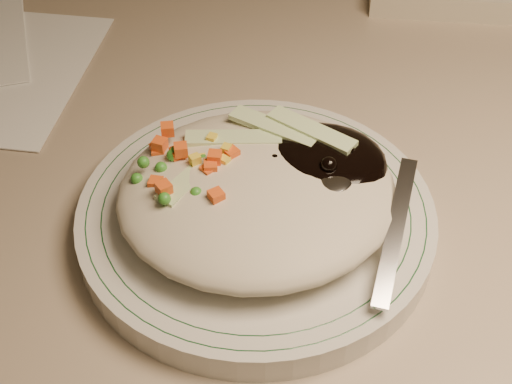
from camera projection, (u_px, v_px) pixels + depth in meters
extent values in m
cube|color=gray|center=(307.00, 110.00, 0.65)|extent=(1.40, 0.70, 0.04)
cylinder|color=silver|center=(256.00, 218.00, 0.51)|extent=(0.25, 0.25, 0.02)
torus|color=#144723|center=(256.00, 208.00, 0.50)|extent=(0.24, 0.24, 0.00)
torus|color=#144723|center=(256.00, 208.00, 0.50)|extent=(0.22, 0.22, 0.00)
ellipsoid|color=#C0B69B|center=(257.00, 193.00, 0.49)|extent=(0.19, 0.18, 0.04)
ellipsoid|color=black|center=(317.00, 165.00, 0.50)|extent=(0.10, 0.09, 0.03)
ellipsoid|color=orange|center=(188.00, 179.00, 0.49)|extent=(0.08, 0.08, 0.02)
sphere|color=black|center=(274.00, 162.00, 0.49)|extent=(0.01, 0.01, 0.01)
sphere|color=black|center=(313.00, 151.00, 0.50)|extent=(0.01, 0.01, 0.01)
sphere|color=black|center=(348.00, 150.00, 0.49)|extent=(0.01, 0.01, 0.01)
sphere|color=black|center=(333.00, 145.00, 0.50)|extent=(0.01, 0.01, 0.01)
sphere|color=black|center=(329.00, 165.00, 0.48)|extent=(0.01, 0.01, 0.01)
sphere|color=black|center=(312.00, 158.00, 0.49)|extent=(0.01, 0.01, 0.01)
sphere|color=black|center=(324.00, 146.00, 0.50)|extent=(0.01, 0.01, 0.01)
cube|color=#E65319|center=(181.00, 150.00, 0.48)|extent=(0.01, 0.01, 0.01)
cube|color=#E65319|center=(208.00, 180.00, 0.48)|extent=(0.01, 0.01, 0.01)
cube|color=#E65319|center=(160.00, 144.00, 0.50)|extent=(0.01, 0.01, 0.01)
cube|color=#E65319|center=(215.00, 157.00, 0.48)|extent=(0.01, 0.01, 0.01)
cube|color=#E65319|center=(211.00, 168.00, 0.48)|extent=(0.01, 0.01, 0.01)
cube|color=#E65319|center=(157.00, 149.00, 0.50)|extent=(0.01, 0.01, 0.01)
cube|color=#E65319|center=(177.00, 153.00, 0.49)|extent=(0.01, 0.01, 0.01)
cube|color=#E65319|center=(208.00, 172.00, 0.48)|extent=(0.01, 0.01, 0.01)
cube|color=#E65319|center=(231.00, 154.00, 0.49)|extent=(0.01, 0.01, 0.01)
cube|color=#E65319|center=(167.00, 129.00, 0.50)|extent=(0.01, 0.01, 0.01)
cube|color=#E65319|center=(164.00, 188.00, 0.46)|extent=(0.01, 0.01, 0.01)
cube|color=#E65319|center=(216.00, 196.00, 0.46)|extent=(0.01, 0.01, 0.01)
cube|color=#E65319|center=(156.00, 184.00, 0.47)|extent=(0.01, 0.01, 0.01)
cube|color=#E65319|center=(159.00, 153.00, 0.50)|extent=(0.01, 0.01, 0.01)
sphere|color=#388C28|center=(209.00, 164.00, 0.49)|extent=(0.01, 0.01, 0.01)
sphere|color=#388C28|center=(164.00, 199.00, 0.45)|extent=(0.01, 0.01, 0.01)
sphere|color=#388C28|center=(161.00, 168.00, 0.48)|extent=(0.01, 0.01, 0.01)
sphere|color=#388C28|center=(143.00, 162.00, 0.48)|extent=(0.01, 0.01, 0.01)
sphere|color=#388C28|center=(204.00, 160.00, 0.49)|extent=(0.01, 0.01, 0.01)
sphere|color=#388C28|center=(219.00, 194.00, 0.47)|extent=(0.01, 0.01, 0.01)
sphere|color=#388C28|center=(188.00, 174.00, 0.48)|extent=(0.01, 0.01, 0.01)
sphere|color=#388C28|center=(180.00, 195.00, 0.47)|extent=(0.01, 0.01, 0.01)
sphere|color=#388C28|center=(137.00, 179.00, 0.48)|extent=(0.01, 0.01, 0.01)
sphere|color=#388C28|center=(175.00, 152.00, 0.49)|extent=(0.01, 0.01, 0.01)
sphere|color=#388C28|center=(172.00, 155.00, 0.49)|extent=(0.01, 0.01, 0.01)
sphere|color=#388C28|center=(164.00, 185.00, 0.47)|extent=(0.01, 0.01, 0.01)
sphere|color=#388C28|center=(196.00, 193.00, 0.46)|extent=(0.01, 0.01, 0.01)
sphere|color=#388C28|center=(234.00, 143.00, 0.50)|extent=(0.01, 0.01, 0.01)
cube|color=yellow|center=(202.00, 160.00, 0.49)|extent=(0.01, 0.01, 0.01)
cube|color=yellow|center=(224.00, 162.00, 0.48)|extent=(0.01, 0.01, 0.01)
cube|color=yellow|center=(186.00, 159.00, 0.49)|extent=(0.01, 0.01, 0.01)
cube|color=yellow|center=(195.00, 160.00, 0.48)|extent=(0.01, 0.01, 0.01)
cube|color=yellow|center=(188.00, 176.00, 0.48)|extent=(0.01, 0.01, 0.01)
cube|color=yellow|center=(226.00, 150.00, 0.49)|extent=(0.01, 0.01, 0.01)
cube|color=yellow|center=(212.00, 139.00, 0.50)|extent=(0.01, 0.01, 0.01)
cube|color=yellow|center=(202.00, 176.00, 0.48)|extent=(0.01, 0.01, 0.01)
cube|color=#B2D18C|center=(233.00, 138.00, 0.50)|extent=(0.07, 0.03, 0.00)
cube|color=#B2D18C|center=(274.00, 127.00, 0.51)|extent=(0.06, 0.06, 0.00)
cube|color=#B2D18C|center=(196.00, 174.00, 0.48)|extent=(0.06, 0.06, 0.00)
cube|color=#B2D18C|center=(311.00, 130.00, 0.50)|extent=(0.06, 0.06, 0.00)
cube|color=#B2D18C|center=(266.00, 185.00, 0.48)|extent=(0.07, 0.04, 0.00)
ellipsoid|color=silver|center=(329.00, 177.00, 0.48)|extent=(0.05, 0.06, 0.01)
cube|color=silver|center=(395.00, 230.00, 0.46)|extent=(0.06, 0.11, 0.03)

